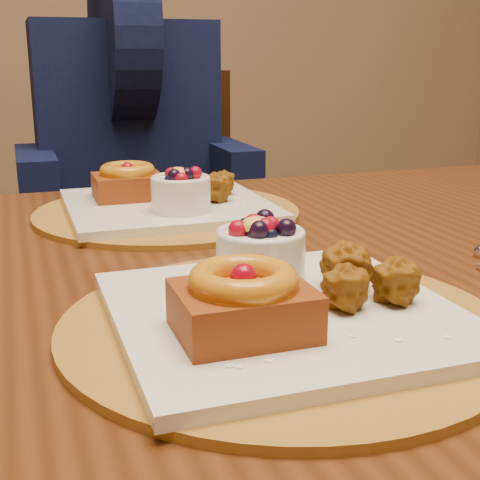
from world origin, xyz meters
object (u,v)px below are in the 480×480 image
at_px(chair_far, 179,246).
at_px(diner, 125,105).
at_px(dining_table, 211,319).
at_px(place_setting_near, 280,303).
at_px(place_setting_far, 166,201).

bearing_deg(chair_far, diner, 159.96).
bearing_deg(diner, chair_far, -19.18).
relative_size(dining_table, place_setting_near, 4.21).
xyz_separation_m(dining_table, place_setting_near, (-0.00, -0.22, 0.10)).
bearing_deg(place_setting_far, place_setting_near, -90.03).
height_order(chair_far, diner, diner).
bearing_deg(dining_table, diner, 86.73).
height_order(dining_table, chair_far, chair_far).
bearing_deg(chair_far, place_setting_near, -113.80).
bearing_deg(place_setting_far, dining_table, -89.48).
relative_size(dining_table, chair_far, 1.70).
bearing_deg(dining_table, place_setting_near, -90.58).
bearing_deg(dining_table, chair_far, 79.01).
relative_size(dining_table, diner, 1.97).
relative_size(place_setting_far, diner, 0.47).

